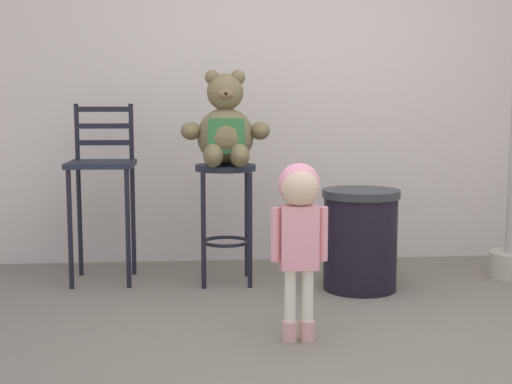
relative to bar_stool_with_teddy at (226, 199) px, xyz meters
name	(u,v)px	position (x,y,z in m)	size (l,w,h in m)	color
ground_plane	(346,356)	(0.52, -1.46, -0.57)	(24.00, 24.00, 0.00)	#736A5D
building_wall	(289,20)	(0.52, 0.82, 1.26)	(6.25, 0.30, 3.68)	beige
bar_stool_with_teddy	(226,199)	(0.00, 0.00, 0.00)	(0.40, 0.40, 0.80)	#1C202E
teddy_bear	(226,130)	(0.00, -0.03, 0.46)	(0.59, 0.53, 0.62)	brown
child_walking	(299,213)	(0.33, -1.22, 0.09)	(0.29, 0.23, 0.91)	#DD9C95
trash_bin	(360,239)	(0.86, -0.25, -0.24)	(0.50, 0.50, 0.65)	black
bar_chair_empty	(102,175)	(-0.83, 0.12, 0.15)	(0.44, 0.44, 1.20)	#1C202E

